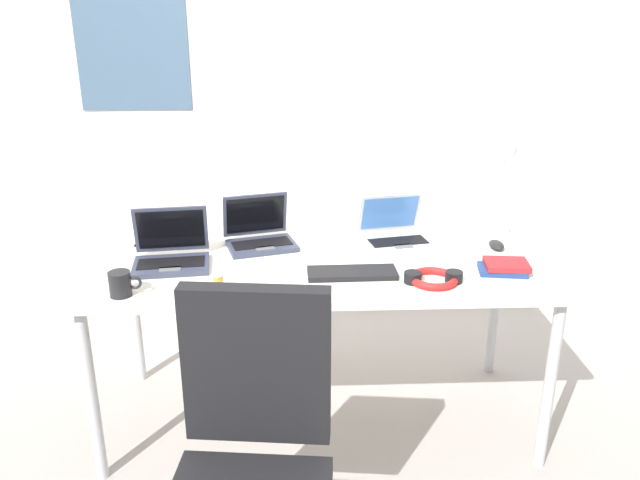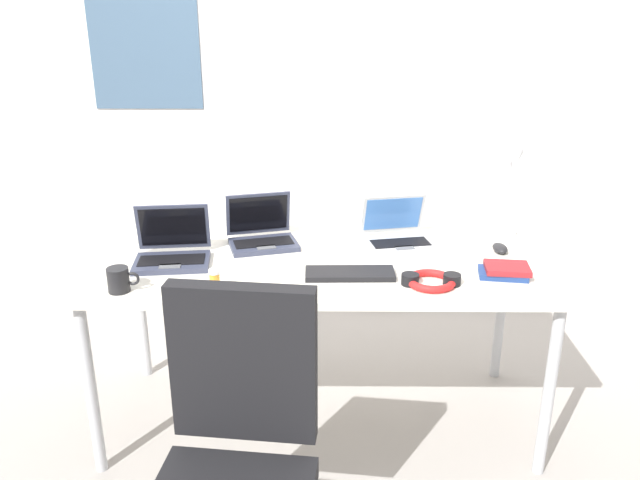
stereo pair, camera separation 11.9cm
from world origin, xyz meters
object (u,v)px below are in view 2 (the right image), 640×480
at_px(external_keyboard, 350,274).
at_px(pill_bottle, 215,280).
at_px(laptop_front_right, 398,235).
at_px(laptop_near_mouse, 262,235).
at_px(headphones, 431,281).
at_px(computer_mouse, 500,248).
at_px(desk_lamp, 509,192).
at_px(laptop_back_right, 172,251).
at_px(book_stack, 505,271).
at_px(cell_phone, 152,238).
at_px(coffee_mug, 119,280).

xyz_separation_m(external_keyboard, pill_bottle, (-0.48, -0.13, 0.03)).
relative_size(laptop_front_right, laptop_near_mouse, 0.96).
bearing_deg(laptop_front_right, pill_bottle, -146.12).
distance_m(laptop_front_right, pill_bottle, 0.83).
bearing_deg(headphones, computer_mouse, 44.34).
distance_m(desk_lamp, laptop_back_right, 1.42).
bearing_deg(computer_mouse, laptop_back_right, -179.03).
bearing_deg(desk_lamp, pill_bottle, -153.82).
height_order(computer_mouse, book_stack, book_stack).
bearing_deg(cell_phone, pill_bottle, -46.59).
xyz_separation_m(desk_lamp, cell_phone, (-1.52, -0.05, -0.19)).
height_order(desk_lamp, book_stack, desk_lamp).
bearing_deg(external_keyboard, book_stack, -0.73).
bearing_deg(laptop_near_mouse, pill_bottle, -104.97).
bearing_deg(laptop_front_right, desk_lamp, 12.99).
bearing_deg(laptop_near_mouse, coffee_mug, -134.05).
bearing_deg(coffee_mug, computer_mouse, 15.20).
bearing_deg(headphones, cell_phone, 157.38).
height_order(laptop_front_right, coffee_mug, laptop_front_right).
bearing_deg(laptop_back_right, headphones, -12.18).
xyz_separation_m(external_keyboard, cell_phone, (-0.83, 0.39, -0.01)).
bearing_deg(computer_mouse, laptop_near_mouse, 171.25).
relative_size(external_keyboard, cell_phone, 2.43).
bearing_deg(cell_phone, external_keyboard, -16.06).
bearing_deg(laptop_near_mouse, laptop_front_right, 0.34).
xyz_separation_m(cell_phone, book_stack, (1.41, -0.39, 0.02)).
bearing_deg(desk_lamp, laptop_front_right, -167.01).
distance_m(laptop_front_right, laptop_back_right, 0.92).
height_order(laptop_front_right, computer_mouse, laptop_front_right).
distance_m(pill_bottle, coffee_mug, 0.33).
relative_size(cell_phone, book_stack, 0.70).
height_order(external_keyboard, headphones, headphones).
relative_size(laptop_back_right, cell_phone, 2.28).
bearing_deg(headphones, laptop_near_mouse, 147.88).
xyz_separation_m(computer_mouse, coffee_mug, (-1.43, -0.39, 0.03)).
height_order(pill_bottle, coffee_mug, coffee_mug).
bearing_deg(computer_mouse, book_stack, -104.20).
distance_m(cell_phone, coffee_mug, 0.54).
relative_size(laptop_near_mouse, pill_bottle, 4.09).
relative_size(laptop_back_right, external_keyboard, 0.94).
distance_m(headphones, pill_bottle, 0.77).
distance_m(cell_phone, pill_bottle, 0.63).
height_order(book_stack, coffee_mug, coffee_mug).
bearing_deg(external_keyboard, computer_mouse, 20.75).
distance_m(desk_lamp, computer_mouse, 0.28).
bearing_deg(laptop_front_right, laptop_near_mouse, -179.66).
relative_size(laptop_front_right, computer_mouse, 3.24).
height_order(desk_lamp, laptop_front_right, desk_lamp).
bearing_deg(cell_phone, desk_lamp, 11.11).
height_order(desk_lamp, laptop_back_right, desk_lamp).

